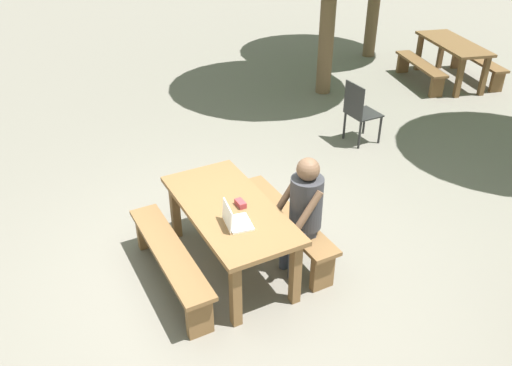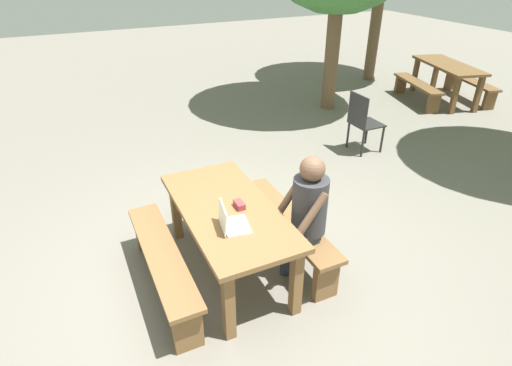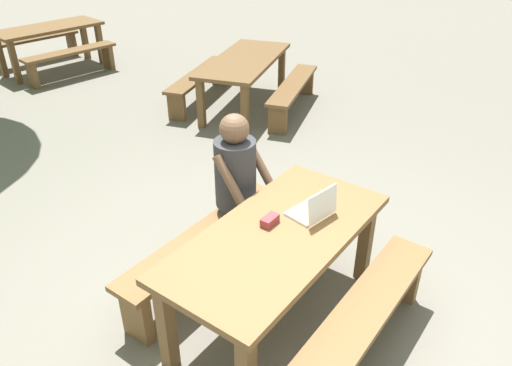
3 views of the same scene
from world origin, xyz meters
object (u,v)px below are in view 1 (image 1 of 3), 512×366
object	(u,v)px
plastic_chair	(359,111)
picnic_table_front	(230,216)
person_seated	(303,207)
picnic_table_mid	(452,49)
laptop	(235,220)
small_pouch	(240,204)

from	to	relation	value
plastic_chair	picnic_table_front	bearing A→B (deg)	120.58
person_seated	picnic_table_mid	xyz separation A→B (m)	(-3.39, 5.50, -0.13)
picnic_table_front	plastic_chair	bearing A→B (deg)	120.27
person_seated	plastic_chair	bearing A→B (deg)	132.07
laptop	person_seated	distance (m)	0.72
picnic_table_front	picnic_table_mid	world-z (taller)	picnic_table_mid
picnic_table_front	person_seated	size ratio (longest dim) A/B	1.33
plastic_chair	laptop	bearing A→B (deg)	124.04
picnic_table_front	picnic_table_mid	xyz separation A→B (m)	(-3.01, 6.12, 0.00)
laptop	small_pouch	xyz separation A→B (m)	(-0.26, 0.19, -0.03)
picnic_table_front	small_pouch	world-z (taller)	small_pouch
picnic_table_mid	picnic_table_front	bearing A→B (deg)	-48.14
picnic_table_front	person_seated	xyz separation A→B (m)	(0.38, 0.63, 0.14)
picnic_table_mid	laptop	bearing A→B (deg)	-46.21
picnic_table_front	person_seated	bearing A→B (deg)	58.83
small_pouch	person_seated	world-z (taller)	person_seated
small_pouch	picnic_table_mid	bearing A→B (deg)	116.93
plastic_chair	picnic_table_mid	bearing A→B (deg)	-67.61
small_pouch	plastic_chair	xyz separation A→B (m)	(-1.78, 2.86, -0.28)
small_pouch	picnic_table_mid	world-z (taller)	small_pouch
small_pouch	person_seated	bearing A→B (deg)	57.91
laptop	small_pouch	distance (m)	0.32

